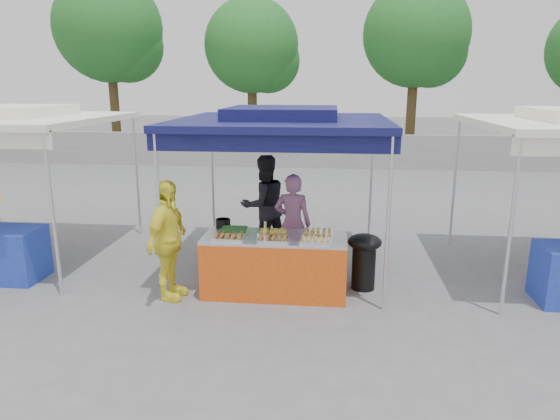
# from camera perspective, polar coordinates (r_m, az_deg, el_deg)

# --- Properties ---
(ground_plane) EXTENTS (80.00, 80.00, 0.00)m
(ground_plane) POSITION_cam_1_polar(r_m,az_deg,el_deg) (7.35, -0.50, -9.11)
(ground_plane) COLOR slate
(back_wall) EXTENTS (40.00, 0.25, 1.20)m
(back_wall) POSITION_cam_1_polar(r_m,az_deg,el_deg) (17.88, 3.52, 6.76)
(back_wall) COLOR gray
(back_wall) RESTS_ON ground_plane
(main_canopy) EXTENTS (3.20, 3.20, 2.57)m
(main_canopy) POSITION_cam_1_polar(r_m,az_deg,el_deg) (7.74, 0.29, 10.20)
(main_canopy) COLOR silver
(main_canopy) RESTS_ON ground_plane
(tree_0) EXTENTS (4.10, 4.10, 7.04)m
(tree_0) POSITION_cam_1_polar(r_m,az_deg,el_deg) (21.40, -18.54, 18.63)
(tree_0) COLOR #49361C
(tree_0) RESTS_ON ground_plane
(tree_1) EXTENTS (3.59, 3.55, 6.10)m
(tree_1) POSITION_cam_1_polar(r_m,az_deg,el_deg) (19.88, -2.80, 17.82)
(tree_1) COLOR #49361C
(tree_1) RESTS_ON ground_plane
(tree_2) EXTENTS (3.84, 3.83, 6.59)m
(tree_2) POSITION_cam_1_polar(r_m,az_deg,el_deg) (19.88, 15.67, 18.32)
(tree_2) COLOR #49361C
(tree_2) RESTS_ON ground_plane
(vendor_table) EXTENTS (2.00, 0.80, 0.85)m
(vendor_table) POSITION_cam_1_polar(r_m,az_deg,el_deg) (7.10, -0.60, -6.28)
(vendor_table) COLOR #DA4F13
(vendor_table) RESTS_ON ground_plane
(food_tray_fl) EXTENTS (0.42, 0.30, 0.07)m
(food_tray_fl) POSITION_cam_1_polar(r_m,az_deg,el_deg) (6.83, -5.86, -3.12)
(food_tray_fl) COLOR white
(food_tray_fl) RESTS_ON vendor_table
(food_tray_fm) EXTENTS (0.42, 0.30, 0.07)m
(food_tray_fm) POSITION_cam_1_polar(r_m,az_deg,el_deg) (6.73, -0.71, -3.33)
(food_tray_fm) COLOR white
(food_tray_fm) RESTS_ON vendor_table
(food_tray_fr) EXTENTS (0.42, 0.30, 0.07)m
(food_tray_fr) POSITION_cam_1_polar(r_m,az_deg,el_deg) (6.69, 4.10, -3.47)
(food_tray_fr) COLOR white
(food_tray_fr) RESTS_ON vendor_table
(food_tray_bl) EXTENTS (0.42, 0.30, 0.07)m
(food_tray_bl) POSITION_cam_1_polar(r_m,az_deg,el_deg) (7.14, -5.29, -2.35)
(food_tray_bl) COLOR white
(food_tray_bl) RESTS_ON vendor_table
(food_tray_bm) EXTENTS (0.42, 0.30, 0.07)m
(food_tray_bm) POSITION_cam_1_polar(r_m,az_deg,el_deg) (7.03, -0.76, -2.55)
(food_tray_bm) COLOR white
(food_tray_bm) RESTS_ON vendor_table
(food_tray_br) EXTENTS (0.42, 0.30, 0.07)m
(food_tray_br) POSITION_cam_1_polar(r_m,az_deg,el_deg) (6.97, 4.36, -2.74)
(food_tray_br) COLOR white
(food_tray_br) RESTS_ON vendor_table
(cooking_pot) EXTENTS (0.22, 0.22, 0.13)m
(cooking_pot) POSITION_cam_1_polar(r_m,az_deg,el_deg) (7.42, -6.52, -1.51)
(cooking_pot) COLOR black
(cooking_pot) RESTS_ON vendor_table
(skewer_cup) EXTENTS (0.08, 0.08, 0.10)m
(skewer_cup) POSITION_cam_1_polar(r_m,az_deg,el_deg) (6.69, -1.72, -3.31)
(skewer_cup) COLOR silver
(skewer_cup) RESTS_ON vendor_table
(wok_burner) EXTENTS (0.49, 0.49, 0.83)m
(wok_burner) POSITION_cam_1_polar(r_m,az_deg,el_deg) (7.34, 9.59, -5.27)
(wok_burner) COLOR black
(wok_burner) RESTS_ON ground_plane
(crate_left) EXTENTS (0.53, 0.37, 0.32)m
(crate_left) POSITION_cam_1_polar(r_m,az_deg,el_deg) (7.79, -2.25, -6.48)
(crate_left) COLOR #162BB6
(crate_left) RESTS_ON ground_plane
(crate_right) EXTENTS (0.48, 0.34, 0.29)m
(crate_right) POSITION_cam_1_polar(r_m,az_deg,el_deg) (7.66, 2.56, -6.99)
(crate_right) COLOR #162BB6
(crate_right) RESTS_ON ground_plane
(crate_stacked) EXTENTS (0.48, 0.34, 0.29)m
(crate_stacked) POSITION_cam_1_polar(r_m,az_deg,el_deg) (7.56, 2.58, -4.95)
(crate_stacked) COLOR #162BB6
(crate_stacked) RESTS_ON crate_right
(vendor_woman) EXTENTS (0.61, 0.44, 1.58)m
(vendor_woman) POSITION_cam_1_polar(r_m,az_deg,el_deg) (7.80, 1.45, -1.56)
(vendor_woman) COLOR #9A6288
(vendor_woman) RESTS_ON ground_plane
(helper_man) EXTENTS (1.07, 1.02, 1.75)m
(helper_man) POSITION_cam_1_polar(r_m,az_deg,el_deg) (8.64, -1.84, 0.56)
(helper_man) COLOR black
(helper_man) RESTS_ON ground_plane
(customer_person) EXTENTS (0.56, 1.03, 1.68)m
(customer_person) POSITION_cam_1_polar(r_m,az_deg,el_deg) (6.98, -12.70, -3.43)
(customer_person) COLOR #FDF038
(customer_person) RESTS_ON ground_plane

